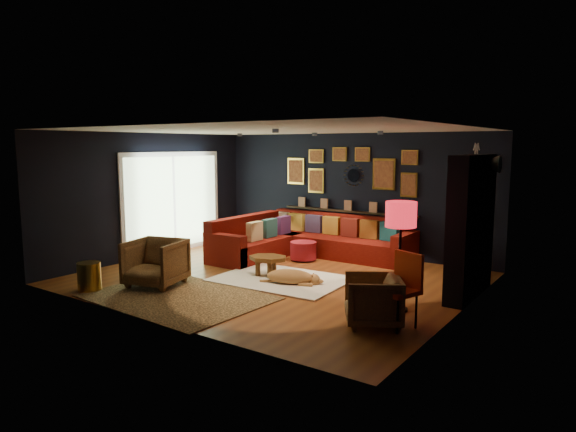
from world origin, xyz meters
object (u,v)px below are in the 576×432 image
Objects in this scene: armchair_right at (373,298)px; floor_lamp at (401,220)px; sectional at (302,241)px; coffee_table at (268,260)px; orange_chair at (402,283)px; dog at (290,274)px; gold_stool at (89,277)px; armchair_left at (155,261)px; pouf at (303,250)px.

floor_lamp reaches higher than armchair_right.
coffee_table is (0.46, -1.81, -0.01)m from sectional.
coffee_table is 0.84× the size of orange_chair.
floor_lamp reaches higher than dog.
sectional is 4.39m from gold_stool.
orange_chair is at bearing -18.82° from coffee_table.
gold_stool is (-0.67, -0.80, -0.20)m from armchair_left.
sectional is 2.28m from dog.
orange_chair is 2.49m from dog.
floor_lamp is at bearing 22.89° from gold_stool.
orange_chair is (3.17, -2.51, 0.37)m from pouf.
floor_lamp is at bearing 135.96° from orange_chair.
floor_lamp is 2.35m from dog.
pouf is 1.17× the size of gold_stool.
armchair_right is (2.61, -1.17, 0.05)m from coffee_table.
floor_lamp is (-0.28, 0.57, 0.74)m from orange_chair.
coffee_table is at bearing 36.67° from armchair_left.
orange_chair is 0.88× the size of dog.
armchair_right is 4.63m from gold_stool.
pouf reaches higher than dog.
coffee_table is 0.75× the size of dog.
gold_stool is at bearing -160.64° from dog.
armchair_left reaches higher than sectional.
sectional is 4.17× the size of coffee_table.
armchair_left is 2.26m from dog.
armchair_left is 1.20× the size of armchair_right.
dog is (2.48, 2.14, -0.04)m from gold_stool.
orange_chair is 0.98m from floor_lamp.
armchair_left is at bearing -107.46° from pouf.
coffee_table is 0.94× the size of armchair_left.
armchair_right is 0.66× the size of dog.
coffee_table is at bearing -145.87° from armchair_right.
pouf is 0.34× the size of floor_lamp.
sectional is at bearing 71.27° from gold_stool.
orange_chair is at bearing -64.00° from floor_lamp.
sectional is 3.92× the size of armchair_left.
dog is at bearing -147.77° from armchair_right.
pouf is at bearing 161.62° from orange_chair.
gold_stool is (-4.47, -1.17, -0.13)m from armchair_right.
sectional is 4.42m from orange_chair.
coffee_table and pouf have the same top height.
sectional is 4.71× the size of armchair_right.
coffee_table is 0.52× the size of floor_lamp.
armchair_left is at bearing -127.72° from coffee_table.
coffee_table is at bearing -178.85° from orange_chair.
sectional is 3.52× the size of orange_chair.
armchair_left is at bearing -102.35° from sectional.
dog is at bearing -63.56° from pouf.
pouf is (0.22, -0.31, -0.12)m from sectional.
pouf is 0.56× the size of orange_chair.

